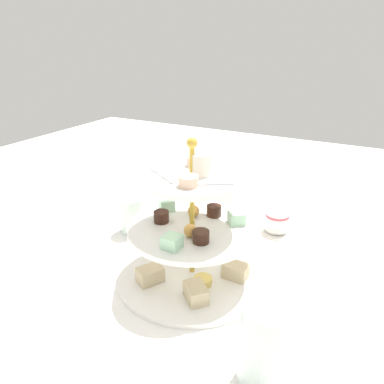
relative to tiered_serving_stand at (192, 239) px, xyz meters
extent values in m
plane|color=white|center=(0.00, 0.00, -0.08)|extent=(2.40, 2.40, 0.00)
cylinder|color=white|center=(0.00, 0.00, -0.08)|extent=(0.30, 0.30, 0.01)
cylinder|color=white|center=(0.00, 0.00, 0.03)|extent=(0.25, 0.25, 0.01)
cylinder|color=white|center=(0.00, 0.00, 0.13)|extent=(0.19, 0.19, 0.01)
cylinder|color=gold|center=(0.00, 0.00, 0.06)|extent=(0.01, 0.01, 0.28)
sphere|color=gold|center=(0.00, 0.00, 0.19)|extent=(0.02, 0.02, 0.02)
cube|color=#CCB78E|center=(0.01, 0.09, -0.06)|extent=(0.03, 0.05, 0.03)
cube|color=#CCB78E|center=(-0.08, 0.03, -0.06)|extent=(0.06, 0.05, 0.03)
cube|color=#CCB78E|center=(-0.06, -0.07, -0.06)|extent=(0.05, 0.06, 0.03)
cube|color=#CCB78E|center=(0.05, -0.07, -0.06)|extent=(0.06, 0.06, 0.03)
cube|color=#CCB78E|center=(0.08, 0.02, -0.06)|extent=(0.05, 0.03, 0.03)
cylinder|color=#E5C660|center=(0.04, -0.03, -0.07)|extent=(0.04, 0.04, 0.01)
cylinder|color=#381E14|center=(0.04, -0.05, 0.04)|extent=(0.03, 0.03, 0.02)
cylinder|color=#381E14|center=(0.02, 0.06, 0.04)|extent=(0.03, 0.03, 0.02)
cylinder|color=#381E14|center=(-0.06, -0.01, 0.04)|extent=(0.03, 0.03, 0.02)
cube|color=#B2E5BC|center=(0.07, 0.05, 0.04)|extent=(0.04, 0.04, 0.02)
cube|color=#B2E5BC|center=(-0.08, 0.04, 0.04)|extent=(0.04, 0.04, 0.02)
cube|color=#B2E5BC|center=(0.01, -0.09, 0.04)|extent=(0.03, 0.03, 0.02)
sphere|color=gold|center=(-0.02, 0.04, 0.04)|extent=(0.02, 0.02, 0.02)
sphere|color=gold|center=(0.02, -0.04, 0.04)|extent=(0.02, 0.02, 0.02)
cylinder|color=beige|center=(0.02, -0.05, 0.14)|extent=(0.03, 0.03, 0.02)
cylinder|color=beige|center=(-0.02, 0.05, 0.14)|extent=(0.03, 0.03, 0.02)
cylinder|color=white|center=(0.01, 0.01, 0.15)|extent=(0.04, 0.04, 0.04)
cube|color=silver|center=(-0.04, -0.03, 0.14)|extent=(0.08, 0.06, 0.00)
cube|color=silver|center=(0.04, -0.03, 0.14)|extent=(0.08, 0.06, 0.00)
cylinder|color=silver|center=(0.20, -0.17, -0.02)|extent=(0.07, 0.07, 0.13)
cylinder|color=silver|center=(-0.04, 0.26, -0.04)|extent=(0.06, 0.06, 0.08)
cylinder|color=white|center=(0.10, 0.26, -0.08)|extent=(0.09, 0.09, 0.01)
cylinder|color=white|center=(0.10, 0.26, -0.06)|extent=(0.06, 0.06, 0.04)
cylinder|color=#D14C56|center=(0.10, 0.26, -0.04)|extent=(0.06, 0.06, 0.01)
cube|color=silver|center=(-0.16, -0.27, -0.08)|extent=(0.16, 0.09, 0.00)
cube|color=silver|center=(0.29, 0.12, -0.08)|extent=(0.07, 0.17, 0.00)
cylinder|color=silver|center=(-0.22, 0.09, -0.04)|extent=(0.06, 0.06, 0.09)
camera|label=1|loc=(0.29, -0.54, 0.36)|focal=33.75mm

